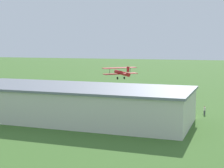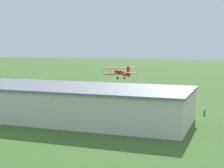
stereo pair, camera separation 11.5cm
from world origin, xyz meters
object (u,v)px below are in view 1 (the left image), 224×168
person_walking_on_apron (24,99)px  person_watching_takeoff (205,111)px  person_crossing_taxiway (58,96)px  hangar (73,103)px  person_by_parked_cars (186,103)px  car_yellow (16,97)px  person_at_fence_line (193,106)px  biplane (121,72)px

person_walking_on_apron → person_watching_takeoff: bearing=178.3°
person_watching_takeoff → person_crossing_taxiway: bearing=-12.5°
person_crossing_taxiway → hangar: bearing=123.4°
person_by_parked_cars → person_crossing_taxiway: bearing=0.6°
person_watching_takeoff → car_yellow: bearing=-3.5°
person_walking_on_apron → person_crossing_taxiway: person_crossing_taxiway is taller
person_by_parked_cars → person_crossing_taxiway: person_crossing_taxiway is taller
person_by_parked_cars → person_at_fence_line: person_at_fence_line is taller
person_crossing_taxiway → person_walking_on_apron: bearing=49.9°
hangar → person_at_fence_line: bearing=-140.0°
biplane → person_by_parked_cars: (-16.90, 9.84, -5.07)m
person_walking_on_apron → person_by_parked_cars: person_walking_on_apron is taller
hangar → person_watching_takeoff: 23.77m
hangar → person_at_fence_line: (-18.53, -15.53, -2.03)m
biplane → car_yellow: bearing=36.6°
biplane → person_by_parked_cars: biplane is taller
hangar → person_walking_on_apron: 21.35m
hangar → person_watching_takeoff: size_ratio=25.15×
biplane → person_walking_on_apron: bearing=43.5°
car_yellow → person_at_fence_line: 38.81m
person_watching_takeoff → hangar: bearing=28.0°
person_watching_takeoff → person_by_parked_cars: bearing=-61.5°
biplane → person_walking_on_apron: biplane is taller
car_yellow → person_watching_takeoff: (-41.15, 2.54, -0.06)m
biplane → person_by_parked_cars: size_ratio=5.07×
hangar → car_yellow: size_ratio=8.91×
person_crossing_taxiway → person_at_fence_line: bearing=174.6°
hangar → person_at_fence_line: 24.26m
person_by_parked_cars → person_crossing_taxiway: 28.92m
biplane → person_crossing_taxiway: biplane is taller
biplane → person_at_fence_line: 23.34m
person_crossing_taxiway → car_yellow: bearing=30.6°
person_walking_on_apron → car_yellow: bearing=-25.3°
person_at_fence_line → car_yellow: bearing=2.8°
hangar → person_crossing_taxiway: hangar is taller
hangar → biplane: size_ratio=5.03×
person_walking_on_apron → person_watching_takeoff: person_walking_on_apron is taller
person_watching_takeoff → person_walking_on_apron: bearing=-1.7°
biplane → car_yellow: 25.54m
car_yellow → person_at_fence_line: person_at_fence_line is taller
car_yellow → person_crossing_taxiway: size_ratio=2.74×
biplane → person_crossing_taxiway: (12.01, 10.16, -5.03)m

